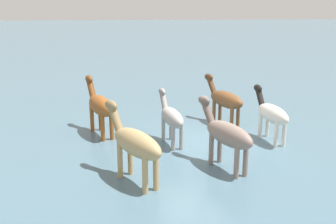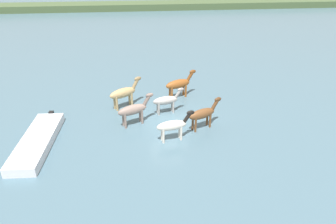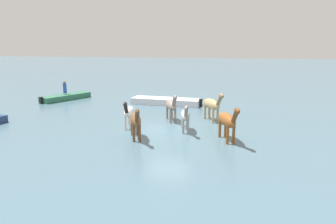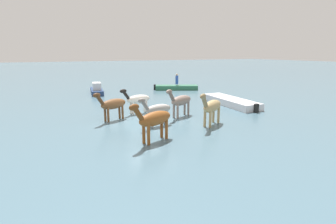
{
  "view_description": "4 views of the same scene",
  "coord_description": "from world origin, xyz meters",
  "px_view_note": "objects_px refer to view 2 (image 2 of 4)",
  "views": [
    {
      "loc": [
        -12.59,
        2.24,
        4.6
      ],
      "look_at": [
        0.99,
        0.98,
        0.83
      ],
      "focal_mm": 41.96,
      "sensor_mm": 36.0,
      "label": 1
    },
    {
      "loc": [
        -2.1,
        -17.5,
        9.74
      ],
      "look_at": [
        -0.16,
        -0.63,
        0.9
      ],
      "focal_mm": 32.59,
      "sensor_mm": 36.0,
      "label": 2
    },
    {
      "loc": [
        16.51,
        4.0,
        4.87
      ],
      "look_at": [
        -0.94,
        -0.27,
        0.91
      ],
      "focal_mm": 32.2,
      "sensor_mm": 36.0,
      "label": 3
    },
    {
      "loc": [
        5.64,
        14.44,
        4.18
      ],
      "look_at": [
        -0.83,
        0.82,
        0.71
      ],
      "focal_mm": 28.12,
      "sensor_mm": 36.0,
      "label": 4
    }
  ],
  "objects_px": {
    "horse_pinto_flank": "(203,114)",
    "horse_dark_mare": "(167,100)",
    "horse_dun_straggler": "(134,110)",
    "boat_tender_starboard": "(38,142)",
    "horse_lead": "(179,84)",
    "horse_chestnut_trailing": "(173,125)",
    "horse_rear_stallion": "(124,93)"
  },
  "relations": [
    {
      "from": "horse_dark_mare",
      "to": "horse_lead",
      "type": "height_order",
      "value": "horse_lead"
    },
    {
      "from": "boat_tender_starboard",
      "to": "horse_pinto_flank",
      "type": "bearing_deg",
      "value": 97.66
    },
    {
      "from": "horse_pinto_flank",
      "to": "horse_lead",
      "type": "distance_m",
      "value": 4.8
    },
    {
      "from": "horse_lead",
      "to": "horse_dark_mare",
      "type": "bearing_deg",
      "value": -138.9
    },
    {
      "from": "boat_tender_starboard",
      "to": "horse_dark_mare",
      "type": "bearing_deg",
      "value": 114.75
    },
    {
      "from": "horse_lead",
      "to": "boat_tender_starboard",
      "type": "relative_size",
      "value": 0.42
    },
    {
      "from": "horse_rear_stallion",
      "to": "horse_lead",
      "type": "distance_m",
      "value": 4.24
    },
    {
      "from": "horse_dun_straggler",
      "to": "boat_tender_starboard",
      "type": "relative_size",
      "value": 0.4
    },
    {
      "from": "boat_tender_starboard",
      "to": "horse_lead",
      "type": "bearing_deg",
      "value": 124.7
    },
    {
      "from": "horse_dark_mare",
      "to": "horse_chestnut_trailing",
      "type": "height_order",
      "value": "horse_chestnut_trailing"
    },
    {
      "from": "horse_dark_mare",
      "to": "boat_tender_starboard",
      "type": "relative_size",
      "value": 0.37
    },
    {
      "from": "horse_dun_straggler",
      "to": "horse_lead",
      "type": "height_order",
      "value": "horse_lead"
    },
    {
      "from": "horse_dark_mare",
      "to": "horse_dun_straggler",
      "type": "bearing_deg",
      "value": -161.81
    },
    {
      "from": "horse_rear_stallion",
      "to": "boat_tender_starboard",
      "type": "relative_size",
      "value": 0.4
    },
    {
      "from": "horse_dark_mare",
      "to": "horse_pinto_flank",
      "type": "relative_size",
      "value": 0.96
    },
    {
      "from": "horse_dark_mare",
      "to": "horse_chestnut_trailing",
      "type": "distance_m",
      "value": 3.45
    },
    {
      "from": "horse_dark_mare",
      "to": "horse_lead",
      "type": "distance_m",
      "value": 2.73
    },
    {
      "from": "horse_pinto_flank",
      "to": "horse_lead",
      "type": "height_order",
      "value": "horse_lead"
    },
    {
      "from": "horse_pinto_flank",
      "to": "horse_chestnut_trailing",
      "type": "distance_m",
      "value": 2.32
    },
    {
      "from": "horse_chestnut_trailing",
      "to": "boat_tender_starboard",
      "type": "xyz_separation_m",
      "value": [
        -7.74,
        0.35,
        -0.79
      ]
    },
    {
      "from": "horse_chestnut_trailing",
      "to": "horse_lead",
      "type": "relative_size",
      "value": 0.91
    },
    {
      "from": "horse_dark_mare",
      "to": "boat_tender_starboard",
      "type": "distance_m",
      "value": 8.37
    },
    {
      "from": "horse_dark_mare",
      "to": "horse_chestnut_trailing",
      "type": "bearing_deg",
      "value": -103.04
    },
    {
      "from": "horse_dun_straggler",
      "to": "horse_chestnut_trailing",
      "type": "bearing_deg",
      "value": -67.89
    },
    {
      "from": "horse_dark_mare",
      "to": "horse_rear_stallion",
      "type": "bearing_deg",
      "value": 143.54
    },
    {
      "from": "horse_dun_straggler",
      "to": "horse_pinto_flank",
      "type": "height_order",
      "value": "horse_dun_straggler"
    },
    {
      "from": "horse_pinto_flank",
      "to": "horse_rear_stallion",
      "type": "bearing_deg",
      "value": 119.43
    },
    {
      "from": "horse_chestnut_trailing",
      "to": "horse_lead",
      "type": "distance_m",
      "value": 6.02
    },
    {
      "from": "horse_dun_straggler",
      "to": "horse_chestnut_trailing",
      "type": "xyz_separation_m",
      "value": [
        2.22,
        -2.1,
        -0.08
      ]
    },
    {
      "from": "horse_chestnut_trailing",
      "to": "horse_rear_stallion",
      "type": "height_order",
      "value": "horse_rear_stallion"
    },
    {
      "from": "horse_pinto_flank",
      "to": "horse_dark_mare",
      "type": "bearing_deg",
      "value": 106.63
    },
    {
      "from": "horse_chestnut_trailing",
      "to": "boat_tender_starboard",
      "type": "distance_m",
      "value": 7.79
    }
  ]
}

